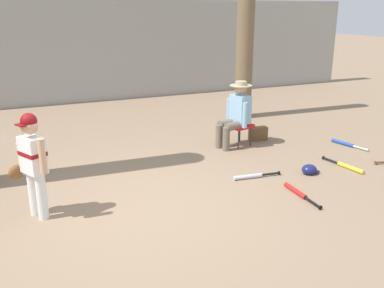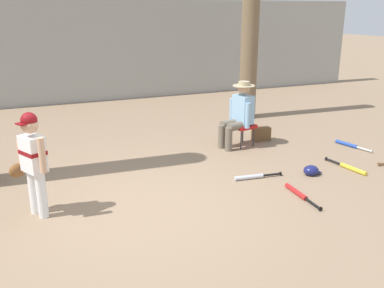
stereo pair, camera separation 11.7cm
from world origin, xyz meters
TOP-DOWN VIEW (x-y plane):
  - ground_plane at (0.00, 0.00)m, footprint 60.00×60.00m
  - concrete_back_wall at (0.00, 7.06)m, footprint 18.00×0.36m
  - tree_behind_spectator at (3.63, 3.75)m, footprint 0.61×0.61m
  - young_ballplayer at (-1.21, 0.38)m, footprint 0.48×0.54m
  - folding_stool at (2.47, 1.88)m, footprint 0.47×0.47m
  - seated_spectator at (2.37, 1.86)m, footprint 0.68×0.54m
  - handbag_beside_stool at (2.97, 2.02)m, footprint 0.36×0.22m
  - bat_blue_youth at (4.28, 1.06)m, footprint 0.22×0.75m
  - bat_yellow_trainer at (3.45, 0.12)m, footprint 0.17×0.81m
  - bat_aluminum_silver at (1.83, 0.38)m, footprint 0.76×0.15m
  - bat_red_barrel at (2.11, -0.39)m, footprint 0.11×0.81m
  - batting_helmet_navy at (2.74, 0.18)m, footprint 0.28×0.22m

SIDE VIEW (x-z plane):
  - ground_plane at x=0.00m, z-range 0.00..0.00m
  - bat_blue_youth at x=4.28m, z-range 0.00..0.07m
  - bat_yellow_trainer at x=3.45m, z-range 0.00..0.07m
  - bat_aluminum_silver at x=1.83m, z-range 0.00..0.07m
  - bat_red_barrel at x=2.11m, z-range 0.00..0.07m
  - batting_helmet_navy at x=2.74m, z-range -0.01..0.15m
  - handbag_beside_stool at x=2.97m, z-range 0.00..0.26m
  - folding_stool at x=2.47m, z-range 0.16..0.57m
  - seated_spectator at x=2.37m, z-range 0.04..1.24m
  - young_ballplayer at x=-1.21m, z-range 0.09..1.40m
  - concrete_back_wall at x=0.00m, z-range 0.00..2.67m
  - tree_behind_spectator at x=3.63m, z-range -0.32..4.93m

